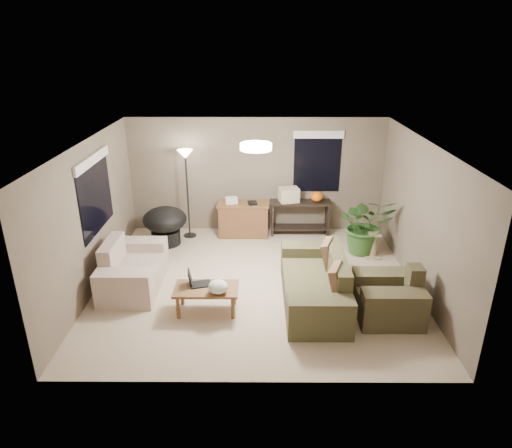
{
  "coord_description": "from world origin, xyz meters",
  "views": [
    {
      "loc": [
        0.04,
        -7.06,
        4.01
      ],
      "look_at": [
        0.0,
        0.2,
        1.05
      ],
      "focal_mm": 32.0,
      "sensor_mm": 36.0,
      "label": 1
    }
  ],
  "objects_px": {
    "coffee_table": "(206,291)",
    "desk": "(243,219)",
    "cat_scratching_post": "(373,247)",
    "main_sofa": "(316,285)",
    "papasan_chair": "(165,223)",
    "armchair": "(389,299)",
    "console_table": "(300,215)",
    "houseplant": "(365,231)",
    "loveseat": "(132,270)",
    "floor_lamp": "(186,165)"
  },
  "relations": [
    {
      "from": "coffee_table",
      "to": "papasan_chair",
      "type": "bearing_deg",
      "value": 113.73
    },
    {
      "from": "main_sofa",
      "to": "coffee_table",
      "type": "distance_m",
      "value": 1.78
    },
    {
      "from": "loveseat",
      "to": "coffee_table",
      "type": "bearing_deg",
      "value": -30.03
    },
    {
      "from": "desk",
      "to": "armchair",
      "type": "bearing_deg",
      "value": -53.12
    },
    {
      "from": "console_table",
      "to": "cat_scratching_post",
      "type": "height_order",
      "value": "console_table"
    },
    {
      "from": "coffee_table",
      "to": "desk",
      "type": "relative_size",
      "value": 0.91
    },
    {
      "from": "loveseat",
      "to": "cat_scratching_post",
      "type": "bearing_deg",
      "value": 14.58
    },
    {
      "from": "main_sofa",
      "to": "armchair",
      "type": "xyz_separation_m",
      "value": [
        1.07,
        -0.4,
        0.0
      ]
    },
    {
      "from": "main_sofa",
      "to": "armchair",
      "type": "bearing_deg",
      "value": -20.57
    },
    {
      "from": "coffee_table",
      "to": "papasan_chair",
      "type": "relative_size",
      "value": 0.96
    },
    {
      "from": "desk",
      "to": "cat_scratching_post",
      "type": "distance_m",
      "value": 2.8
    },
    {
      "from": "console_table",
      "to": "loveseat",
      "type": "bearing_deg",
      "value": -143.06
    },
    {
      "from": "console_table",
      "to": "cat_scratching_post",
      "type": "relative_size",
      "value": 2.6
    },
    {
      "from": "console_table",
      "to": "cat_scratching_post",
      "type": "bearing_deg",
      "value": -40.83
    },
    {
      "from": "armchair",
      "to": "papasan_chair",
      "type": "relative_size",
      "value": 0.96
    },
    {
      "from": "loveseat",
      "to": "armchair",
      "type": "bearing_deg",
      "value": -12.06
    },
    {
      "from": "armchair",
      "to": "desk",
      "type": "distance_m",
      "value": 3.9
    },
    {
      "from": "papasan_chair",
      "to": "cat_scratching_post",
      "type": "xyz_separation_m",
      "value": [
        4.19,
        -0.61,
        -0.25
      ]
    },
    {
      "from": "papasan_chair",
      "to": "houseplant",
      "type": "height_order",
      "value": "houseplant"
    },
    {
      "from": "armchair",
      "to": "floor_lamp",
      "type": "height_order",
      "value": "floor_lamp"
    },
    {
      "from": "loveseat",
      "to": "cat_scratching_post",
      "type": "distance_m",
      "value": 4.59
    },
    {
      "from": "main_sofa",
      "to": "console_table",
      "type": "relative_size",
      "value": 1.69
    },
    {
      "from": "armchair",
      "to": "console_table",
      "type": "relative_size",
      "value": 0.77
    },
    {
      "from": "houseplant",
      "to": "cat_scratching_post",
      "type": "xyz_separation_m",
      "value": [
        0.13,
        -0.23,
        -0.25
      ]
    },
    {
      "from": "floor_lamp",
      "to": "console_table",
      "type": "bearing_deg",
      "value": 3.48
    },
    {
      "from": "armchair",
      "to": "houseplant",
      "type": "xyz_separation_m",
      "value": [
        0.12,
        2.28,
        0.17
      ]
    },
    {
      "from": "loveseat",
      "to": "armchair",
      "type": "relative_size",
      "value": 1.6
    },
    {
      "from": "floor_lamp",
      "to": "houseplant",
      "type": "bearing_deg",
      "value": -12.26
    },
    {
      "from": "loveseat",
      "to": "coffee_table",
      "type": "xyz_separation_m",
      "value": [
        1.37,
        -0.79,
        0.06
      ]
    },
    {
      "from": "papasan_chair",
      "to": "houseplant",
      "type": "distance_m",
      "value": 4.08
    },
    {
      "from": "armchair",
      "to": "console_table",
      "type": "xyz_separation_m",
      "value": [
        -1.11,
        3.22,
        0.14
      ]
    },
    {
      "from": "desk",
      "to": "cat_scratching_post",
      "type": "bearing_deg",
      "value": -22.41
    },
    {
      "from": "desk",
      "to": "floor_lamp",
      "type": "distance_m",
      "value": 1.69
    },
    {
      "from": "main_sofa",
      "to": "console_table",
      "type": "height_order",
      "value": "main_sofa"
    },
    {
      "from": "main_sofa",
      "to": "houseplant",
      "type": "height_order",
      "value": "houseplant"
    },
    {
      "from": "papasan_chair",
      "to": "floor_lamp",
      "type": "relative_size",
      "value": 0.54
    },
    {
      "from": "coffee_table",
      "to": "desk",
      "type": "height_order",
      "value": "desk"
    },
    {
      "from": "desk",
      "to": "floor_lamp",
      "type": "height_order",
      "value": "floor_lamp"
    },
    {
      "from": "floor_lamp",
      "to": "cat_scratching_post",
      "type": "bearing_deg",
      "value": -15.22
    },
    {
      "from": "floor_lamp",
      "to": "desk",
      "type": "bearing_deg",
      "value": 2.11
    },
    {
      "from": "papasan_chair",
      "to": "houseplant",
      "type": "xyz_separation_m",
      "value": [
        4.07,
        -0.38,
        0.0
      ]
    },
    {
      "from": "loveseat",
      "to": "coffee_table",
      "type": "relative_size",
      "value": 1.6
    },
    {
      "from": "armchair",
      "to": "floor_lamp",
      "type": "relative_size",
      "value": 0.52
    },
    {
      "from": "loveseat",
      "to": "main_sofa",
      "type": "bearing_deg",
      "value": -8.98
    },
    {
      "from": "papasan_chair",
      "to": "coffee_table",
      "type": "bearing_deg",
      "value": -66.27
    },
    {
      "from": "armchair",
      "to": "floor_lamp",
      "type": "distance_m",
      "value": 4.84
    },
    {
      "from": "houseplant",
      "to": "cat_scratching_post",
      "type": "bearing_deg",
      "value": -61.49
    },
    {
      "from": "armchair",
      "to": "cat_scratching_post",
      "type": "relative_size",
      "value": 2.0
    },
    {
      "from": "houseplant",
      "to": "papasan_chair",
      "type": "bearing_deg",
      "value": 174.7
    },
    {
      "from": "console_table",
      "to": "houseplant",
      "type": "xyz_separation_m",
      "value": [
        1.23,
        -0.93,
        0.03
      ]
    }
  ]
}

